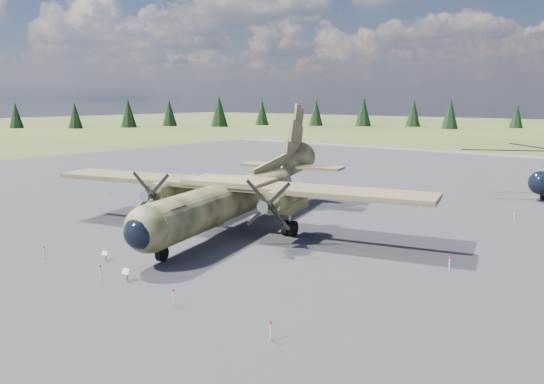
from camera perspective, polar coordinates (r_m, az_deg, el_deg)
The scene contains 7 objects.
ground at distance 41.05m, azimuth -3.66°, elevation -3.89°, with size 500.00×500.00×0.00m, color #59612B.
apron at distance 48.74m, azimuth 4.24°, elevation -1.67°, with size 120.00×120.00×0.04m, color slate.
transport_plane at distance 40.58m, azimuth -3.85°, elevation 0.08°, with size 30.01×26.86×9.96m.
info_placard_left at distance 34.37m, azimuth -17.52°, elevation -6.39°, with size 0.44×0.27×0.64m.
info_placard_right at distance 30.30m, azimuth -15.41°, elevation -8.38°, with size 0.49×0.26×0.72m.
barrier_fence at distance 41.18m, azimuth -4.22°, elevation -3.12°, with size 33.12×29.62×0.85m.
treeline at distance 36.50m, azimuth 1.14°, elevation 2.16°, with size 326.68×326.70×10.97m.
Camera 1 is at (26.79, -29.50, 9.87)m, focal length 35.00 mm.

